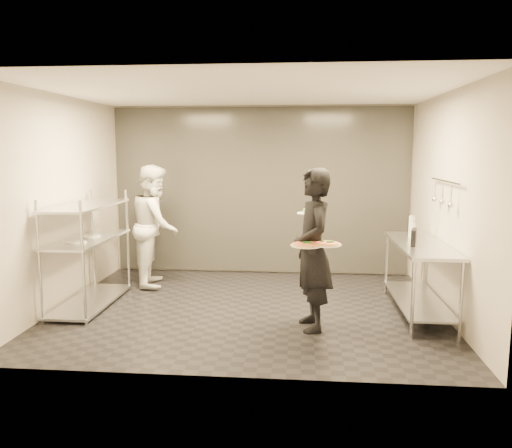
# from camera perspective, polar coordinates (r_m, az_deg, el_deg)

# --- Properties ---
(room_shell) EXTENTS (5.00, 4.00, 2.80)m
(room_shell) POSITION_cam_1_polar(r_m,az_deg,el_deg) (7.55, 0.02, 3.33)
(room_shell) COLOR black
(room_shell) RESTS_ON ground
(pass_rack) EXTENTS (0.60, 1.60, 1.50)m
(pass_rack) POSITION_cam_1_polar(r_m,az_deg,el_deg) (7.03, -18.63, -2.71)
(pass_rack) COLOR #B9BCC0
(pass_rack) RESTS_ON ground
(prep_counter) EXTENTS (0.60, 1.80, 0.92)m
(prep_counter) POSITION_cam_1_polar(r_m,az_deg,el_deg) (6.65, 18.18, -4.58)
(prep_counter) COLOR #B9BCC0
(prep_counter) RESTS_ON ground
(utensil_rail) EXTENTS (0.07, 1.20, 0.31)m
(utensil_rail) POSITION_cam_1_polar(r_m,az_deg,el_deg) (6.57, 20.65, 3.28)
(utensil_rail) COLOR #B9BCC0
(utensil_rail) RESTS_ON room_shell
(waiter) EXTENTS (0.59, 0.77, 1.88)m
(waiter) POSITION_cam_1_polar(r_m,az_deg,el_deg) (5.78, 6.51, -2.95)
(waiter) COLOR black
(waiter) RESTS_ON ground
(chef) EXTENTS (0.85, 1.01, 1.85)m
(chef) POSITION_cam_1_polar(r_m,az_deg,el_deg) (7.82, -11.42, -0.15)
(chef) COLOR silver
(chef) RESTS_ON ground
(pizza_plate_near) EXTENTS (0.35, 0.35, 0.05)m
(pizza_plate_near) POSITION_cam_1_polar(r_m,az_deg,el_deg) (5.53, 5.76, -2.36)
(pizza_plate_near) COLOR silver
(pizza_plate_near) RESTS_ON waiter
(pizza_plate_far) EXTENTS (0.32, 0.32, 0.05)m
(pizza_plate_far) POSITION_cam_1_polar(r_m,az_deg,el_deg) (5.59, 8.11, -2.26)
(pizza_plate_far) COLOR silver
(pizza_plate_far) RESTS_ON waiter
(salad_plate) EXTENTS (0.26, 0.26, 0.07)m
(salad_plate) POSITION_cam_1_polar(r_m,az_deg,el_deg) (5.97, 5.94, 1.42)
(salad_plate) COLOR silver
(salad_plate) RESTS_ON waiter
(pos_monitor) EXTENTS (0.13, 0.28, 0.20)m
(pos_monitor) POSITION_cam_1_polar(r_m,az_deg,el_deg) (6.41, 17.59, -1.43)
(pos_monitor) COLOR black
(pos_monitor) RESTS_ON prep_counter
(bottle_green) EXTENTS (0.08, 0.08, 0.28)m
(bottle_green) POSITION_cam_1_polar(r_m,az_deg,el_deg) (7.02, 17.37, -0.24)
(bottle_green) COLOR #9AA89A
(bottle_green) RESTS_ON prep_counter
(bottle_clear) EXTENTS (0.06, 0.06, 0.19)m
(bottle_clear) POSITION_cam_1_polar(r_m,az_deg,el_deg) (6.96, 17.57, -0.71)
(bottle_clear) COLOR #9AA89A
(bottle_clear) RESTS_ON prep_counter
(bottle_dark) EXTENTS (0.06, 0.06, 0.22)m
(bottle_dark) POSITION_cam_1_polar(r_m,az_deg,el_deg) (7.35, 17.18, -0.10)
(bottle_dark) COLOR black
(bottle_dark) RESTS_ON prep_counter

